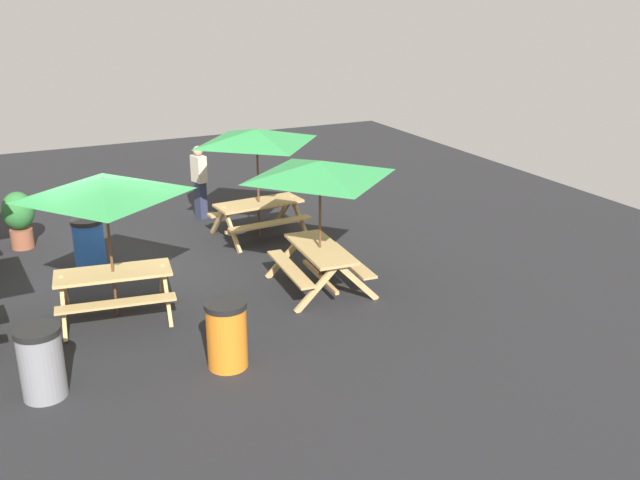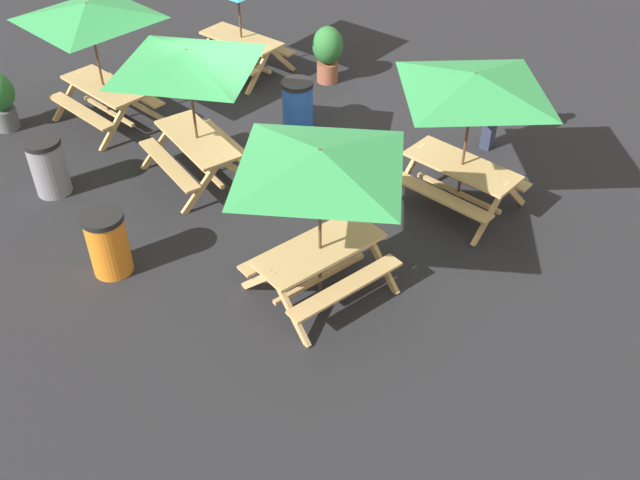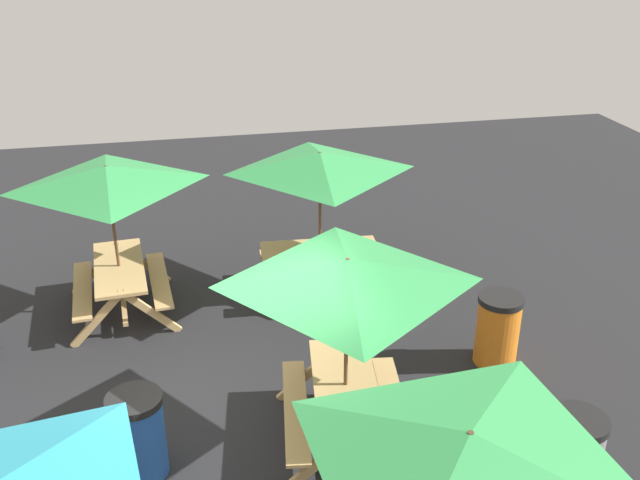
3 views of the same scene
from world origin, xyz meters
name	(u,v)px [view 1 (image 1 of 3)]	position (x,y,z in m)	size (l,w,h in m)	color
ground_plane	(120,284)	(0.00, 0.00, 0.00)	(24.00, 24.00, 0.00)	#232326
picnic_table_0	(257,144)	(-3.18, -1.29, 1.99)	(2.15, 2.15, 2.34)	tan
picnic_table_1	(105,197)	(0.27, 1.26, 1.99)	(2.26, 2.26, 2.34)	tan
picnic_table_2	(320,179)	(-3.16, 1.71, 1.99)	(2.14, 2.14, 2.34)	tan
trash_bin_gray	(41,362)	(1.57, 3.29, 0.49)	(0.59, 0.59, 0.98)	gray
trash_bin_blue	(89,244)	(0.32, -0.98, 0.49)	(0.59, 0.59, 0.98)	blue
trash_bin_orange	(227,334)	(-0.82, 3.59, 0.49)	(0.59, 0.59, 0.98)	orange
potted_plant_0	(19,216)	(1.39, -2.75, 0.66)	(0.62, 0.62, 1.17)	#935138
person_standing	(199,180)	(-2.45, -3.07, 0.89)	(0.30, 0.40, 1.67)	#2D334C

